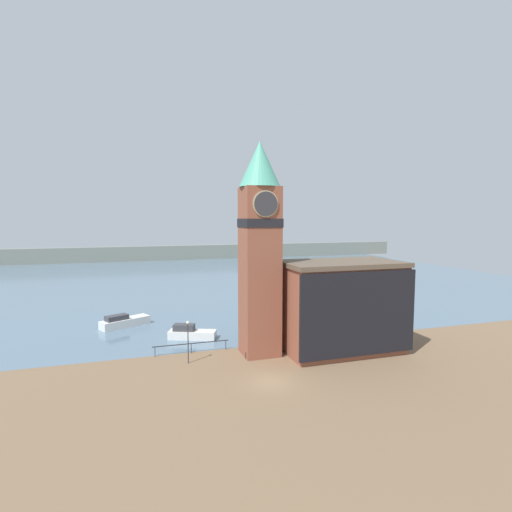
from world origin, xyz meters
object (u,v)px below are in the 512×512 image
pier_building (341,306)px  lamp_post (188,334)px  boat_near (191,333)px  mooring_bollard_near (247,355)px  clock_tower (260,243)px  boat_far (124,322)px

pier_building → lamp_post: bearing=176.8°
boat_near → mooring_bollard_near: size_ratio=7.68×
boat_near → clock_tower: bearing=-28.9°
mooring_bollard_near → lamp_post: bearing=174.5°
clock_tower → pier_building: (8.92, -1.49, -6.97)m
mooring_bollard_near → boat_far: bearing=126.1°
clock_tower → boat_near: bearing=129.4°
pier_building → boat_near: pier_building is taller
clock_tower → boat_near: 15.04m
clock_tower → pier_building: clock_tower is taller
boat_near → lamp_post: bearing=-78.2°
clock_tower → lamp_post: bearing=-175.8°
boat_far → pier_building: bearing=-64.6°
mooring_bollard_near → clock_tower: bearing=32.4°
clock_tower → boat_far: clock_tower is taller
boat_near → pier_building: bearing=-9.4°
clock_tower → mooring_bollard_near: size_ratio=29.07×
clock_tower → mooring_bollard_near: clock_tower is taller
clock_tower → boat_far: (-14.15, 15.80, -11.27)m
boat_near → boat_far: size_ratio=0.89×
pier_building → boat_near: size_ratio=2.20×
pier_building → boat_far: bearing=143.1°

